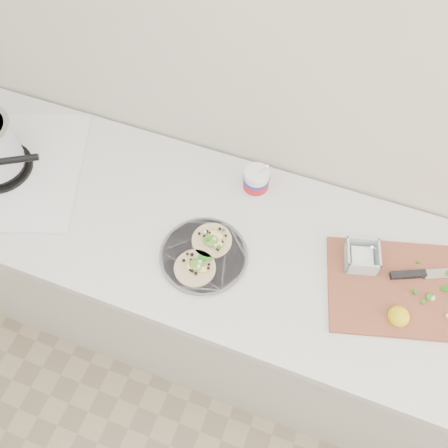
% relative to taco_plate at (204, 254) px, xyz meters
% --- Properties ---
extents(counter, '(2.44, 0.66, 0.90)m').
position_rel_taco_plate_xyz_m(counter, '(-0.01, 0.10, -0.47)').
color(counter, silver).
rests_on(counter, ground).
extents(taco_plate, '(0.28, 0.28, 0.04)m').
position_rel_taco_plate_xyz_m(taco_plate, '(0.00, 0.00, 0.00)').
color(taco_plate, '#58575E').
rests_on(taco_plate, counter).
extents(tub, '(0.09, 0.09, 0.20)m').
position_rel_taco_plate_xyz_m(tub, '(0.07, 0.30, 0.05)').
color(tub, white).
rests_on(tub, counter).
extents(cutboard, '(0.52, 0.43, 0.07)m').
position_rel_taco_plate_xyz_m(cutboard, '(0.59, 0.12, 0.00)').
color(cutboard, brown).
rests_on(cutboard, counter).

